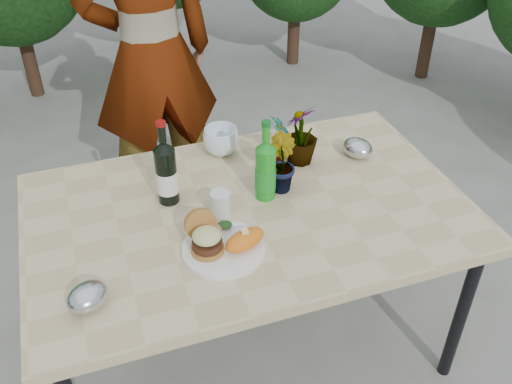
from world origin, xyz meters
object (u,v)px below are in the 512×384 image
object	(u,v)px
wine_bottle	(166,173)
person	(151,55)
patio_table	(249,220)
dinner_plate	(224,249)

from	to	relation	value
wine_bottle	person	world-z (taller)	person
patio_table	wine_bottle	xyz separation A→B (m)	(-0.26, 0.14, 0.18)
person	patio_table	bearing A→B (deg)	91.07
patio_table	dinner_plate	xyz separation A→B (m)	(-0.15, -0.19, 0.06)
wine_bottle	dinner_plate	bearing A→B (deg)	-76.80
dinner_plate	wine_bottle	world-z (taller)	wine_bottle
patio_table	dinner_plate	size ratio (longest dim) A/B	5.71
dinner_plate	person	world-z (taller)	person
dinner_plate	person	xyz separation A→B (m)	(0.02, 1.30, 0.16)
patio_table	dinner_plate	world-z (taller)	dinner_plate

